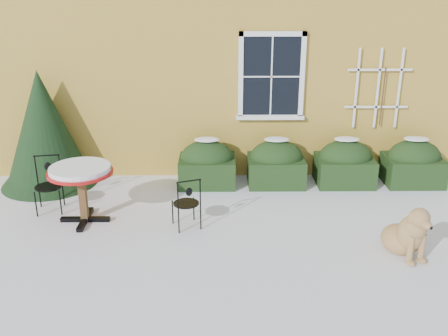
{
  "coord_description": "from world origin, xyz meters",
  "views": [
    {
      "loc": [
        -0.08,
        -6.27,
        3.62
      ],
      "look_at": [
        0.0,
        1.0,
        0.9
      ],
      "focal_mm": 40.0,
      "sensor_mm": 36.0,
      "label": 1
    }
  ],
  "objects_px": {
    "evergreen_shrub": "(45,140)",
    "patio_chair_far": "(48,184)",
    "bistro_table": "(81,176)",
    "dog": "(407,234)",
    "patio_chair_near": "(187,203)"
  },
  "relations": [
    {
      "from": "evergreen_shrub",
      "to": "bistro_table",
      "type": "distance_m",
      "value": 1.96
    },
    {
      "from": "evergreen_shrub",
      "to": "bistro_table",
      "type": "height_order",
      "value": "evergreen_shrub"
    },
    {
      "from": "dog",
      "to": "bistro_table",
      "type": "bearing_deg",
      "value": 146.94
    },
    {
      "from": "evergreen_shrub",
      "to": "dog",
      "type": "height_order",
      "value": "evergreen_shrub"
    },
    {
      "from": "bistro_table",
      "to": "dog",
      "type": "xyz_separation_m",
      "value": [
        4.77,
        -1.13,
        -0.45
      ]
    },
    {
      "from": "patio_chair_near",
      "to": "dog",
      "type": "relative_size",
      "value": 0.92
    },
    {
      "from": "patio_chair_near",
      "to": "dog",
      "type": "xyz_separation_m",
      "value": [
        3.12,
        -0.9,
        -0.09
      ]
    },
    {
      "from": "evergreen_shrub",
      "to": "patio_chair_far",
      "type": "height_order",
      "value": "evergreen_shrub"
    },
    {
      "from": "patio_chair_far",
      "to": "dog",
      "type": "height_order",
      "value": "patio_chair_far"
    },
    {
      "from": "patio_chair_far",
      "to": "dog",
      "type": "xyz_separation_m",
      "value": [
        5.46,
        -1.57,
        -0.13
      ]
    },
    {
      "from": "bistro_table",
      "to": "dog",
      "type": "bearing_deg",
      "value": -13.28
    },
    {
      "from": "evergreen_shrub",
      "to": "patio_chair_near",
      "type": "height_order",
      "value": "evergreen_shrub"
    },
    {
      "from": "bistro_table",
      "to": "patio_chair_near",
      "type": "bearing_deg",
      "value": -7.88
    },
    {
      "from": "bistro_table",
      "to": "patio_chair_near",
      "type": "height_order",
      "value": "bistro_table"
    },
    {
      "from": "bistro_table",
      "to": "patio_chair_far",
      "type": "distance_m",
      "value": 0.87
    }
  ]
}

